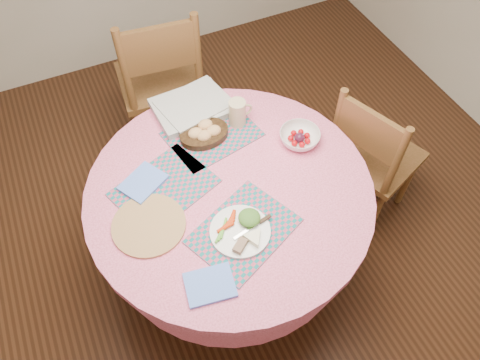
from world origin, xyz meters
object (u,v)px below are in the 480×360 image
object	(u,v)px
dining_table	(230,213)
dinner_plate	(243,231)
latte_mug	(238,113)
wicker_trivet	(149,225)
chair_right	(371,156)
fruit_bowl	(300,137)
chair_back	(162,80)
bread_bowl	(204,133)

from	to	relation	value
dining_table	dinner_plate	xyz separation A→B (m)	(-0.04, -0.23, 0.22)
dinner_plate	latte_mug	size ratio (longest dim) A/B	1.90
wicker_trivet	dinner_plate	distance (m)	0.38
wicker_trivet	chair_right	bearing A→B (deg)	4.41
latte_mug	fruit_bowl	size ratio (longest dim) A/B	0.69
dinner_plate	fruit_bowl	bearing A→B (deg)	36.86
dinner_plate	latte_mug	world-z (taller)	latte_mug
chair_back	dinner_plate	world-z (taller)	chair_back
dining_table	dinner_plate	bearing A→B (deg)	-100.78
chair_right	dinner_plate	size ratio (longest dim) A/B	3.65
chair_right	bread_bowl	distance (m)	0.92
wicker_trivet	dinner_plate	bearing A→B (deg)	-30.29
chair_back	latte_mug	size ratio (longest dim) A/B	7.81
dinner_plate	latte_mug	xyz separation A→B (m)	(0.23, 0.55, 0.05)
bread_bowl	latte_mug	world-z (taller)	latte_mug
dinner_plate	fruit_bowl	size ratio (longest dim) A/B	1.31
chair_back	wicker_trivet	world-z (taller)	chair_back
dining_table	dinner_plate	distance (m)	0.32
chair_right	wicker_trivet	size ratio (longest dim) A/B	3.03
dining_table	fruit_bowl	distance (m)	0.47
dining_table	bread_bowl	xyz separation A→B (m)	(0.01, 0.31, 0.23)
chair_back	fruit_bowl	distance (m)	1.02
bread_bowl	chair_right	bearing A→B (deg)	-16.97
chair_right	latte_mug	distance (m)	0.78
latte_mug	fruit_bowl	distance (m)	0.31
chair_right	latte_mug	size ratio (longest dim) A/B	6.93
chair_back	wicker_trivet	bearing A→B (deg)	75.70
chair_right	latte_mug	world-z (taller)	chair_right
dining_table	bread_bowl	bearing A→B (deg)	87.49
wicker_trivet	dinner_plate	xyz separation A→B (m)	(0.33, -0.19, 0.02)
bread_bowl	fruit_bowl	size ratio (longest dim) A/B	1.21
chair_right	dining_table	bearing A→B (deg)	73.15
chair_right	chair_back	xyz separation A→B (m)	(-0.82, 0.96, 0.06)
dinner_plate	fruit_bowl	world-z (taller)	same
chair_right	dinner_plate	distance (m)	0.97
dining_table	bread_bowl	size ratio (longest dim) A/B	5.39
fruit_bowl	bread_bowl	bearing A→B (deg)	151.90
wicker_trivet	latte_mug	bearing A→B (deg)	32.90
chair_back	bread_bowl	size ratio (longest dim) A/B	4.46
fruit_bowl	chair_back	bearing A→B (deg)	112.75
chair_back	dining_table	bearing A→B (deg)	95.00
dining_table	dinner_plate	size ratio (longest dim) A/B	4.98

